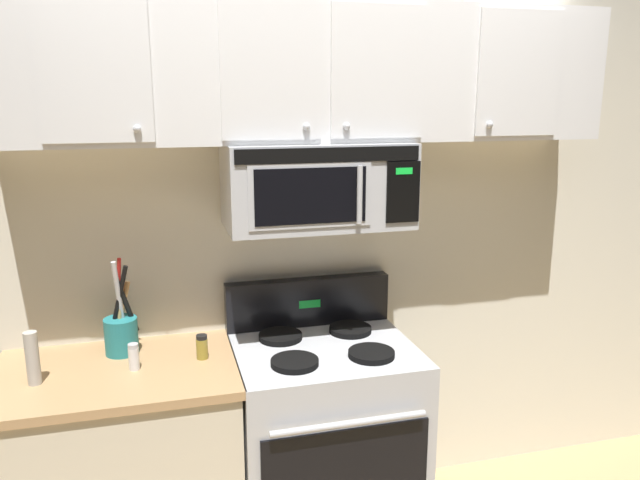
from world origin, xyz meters
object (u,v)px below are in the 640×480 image
at_px(stove_range, 324,439).
at_px(spice_jar, 202,347).
at_px(over_range_microwave, 317,185).
at_px(salt_shaker, 134,357).
at_px(utensil_crock_teal, 121,330).
at_px(pepper_mill, 32,358).

relative_size(stove_range, spice_jar, 11.26).
distance_m(over_range_microwave, salt_shaker, 1.00).
xyz_separation_m(over_range_microwave, salt_shaker, (-0.77, -0.14, -0.62)).
bearing_deg(utensil_crock_teal, stove_range, -10.97).
bearing_deg(salt_shaker, spice_jar, 8.00).
bearing_deg(over_range_microwave, pepper_mill, -171.39).
distance_m(stove_range, spice_jar, 0.70).
height_order(utensil_crock_teal, pepper_mill, utensil_crock_teal).
height_order(over_range_microwave, spice_jar, over_range_microwave).
bearing_deg(pepper_mill, utensil_crock_teal, 35.17).
distance_m(over_range_microwave, pepper_mill, 1.27).
height_order(utensil_crock_teal, spice_jar, utensil_crock_teal).
height_order(pepper_mill, spice_jar, pepper_mill).
bearing_deg(spice_jar, over_range_microwave, 11.10).
relative_size(stove_range, over_range_microwave, 1.47).
relative_size(over_range_microwave, pepper_mill, 3.76).
xyz_separation_m(stove_range, pepper_mill, (-1.12, -0.05, 0.53)).
distance_m(stove_range, pepper_mill, 1.24).
bearing_deg(utensil_crock_teal, over_range_microwave, -2.96).
bearing_deg(spice_jar, utensil_crock_teal, 155.68).
distance_m(salt_shaker, spice_jar, 0.27).
bearing_deg(spice_jar, pepper_mill, -173.46).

